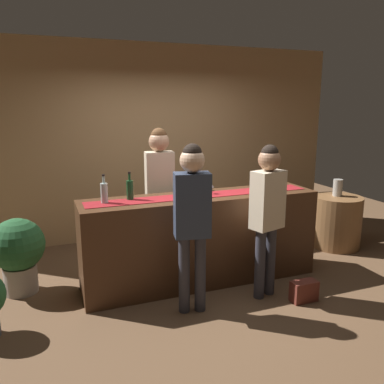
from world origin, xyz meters
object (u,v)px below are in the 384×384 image
(round_side_table, at_px, (337,222))
(wine_bottle_green, at_px, (130,189))
(potted_plant_tall, at_px, (18,251))
(wine_glass_near_customer, at_px, (211,185))
(vase_on_side_table, at_px, (338,188))
(handbag, at_px, (304,291))
(bartender, at_px, (160,182))
(wine_bottle_amber, at_px, (187,186))
(customer_sipping, at_px, (268,206))
(customer_browsing, at_px, (192,211))
(wine_glass_mid_counter, at_px, (263,183))
(wine_bottle_clear, at_px, (104,193))

(round_side_table, bearing_deg, wine_bottle_green, -175.05)
(wine_bottle_green, xyz_separation_m, potted_plant_tall, (-1.17, 0.35, -0.65))
(round_side_table, bearing_deg, potted_plant_tall, 178.86)
(wine_glass_near_customer, xyz_separation_m, round_side_table, (2.12, 0.32, -0.76))
(vase_on_side_table, bearing_deg, handbag, -139.15)
(wine_bottle_green, bearing_deg, bartender, 45.91)
(wine_bottle_amber, relative_size, bartender, 0.17)
(round_side_table, bearing_deg, customer_sipping, -151.85)
(bartender, bearing_deg, wine_bottle_amber, 111.07)
(customer_sipping, relative_size, customer_browsing, 0.97)
(wine_bottle_green, relative_size, handbag, 1.08)
(wine_glass_near_customer, xyz_separation_m, bartender, (-0.44, 0.55, -0.04))
(wine_bottle_green, height_order, handbag, wine_bottle_green)
(customer_browsing, relative_size, vase_on_side_table, 6.98)
(customer_sipping, relative_size, vase_on_side_table, 6.80)
(wine_glass_mid_counter, xyz_separation_m, customer_browsing, (-1.09, -0.53, -0.10))
(handbag, bearing_deg, wine_glass_near_customer, 128.00)
(round_side_table, relative_size, potted_plant_tall, 0.88)
(wine_bottle_clear, xyz_separation_m, vase_on_side_table, (3.33, 0.37, -0.28))
(customer_sipping, height_order, potted_plant_tall, customer_sipping)
(wine_glass_near_customer, relative_size, round_side_table, 0.19)
(wine_glass_mid_counter, relative_size, customer_sipping, 0.09)
(wine_bottle_amber, height_order, round_side_table, wine_bottle_amber)
(wine_glass_near_customer, xyz_separation_m, potted_plant_tall, (-2.08, 0.40, -0.64))
(wine_glass_near_customer, relative_size, customer_browsing, 0.09)
(wine_glass_mid_counter, bearing_deg, wine_bottle_amber, 173.71)
(wine_bottle_amber, xyz_separation_m, wine_glass_near_customer, (0.29, 0.01, -0.01))
(potted_plant_tall, bearing_deg, bartender, 5.01)
(customer_sipping, xyz_separation_m, handbag, (0.32, -0.26, -0.89))
(customer_browsing, distance_m, round_side_table, 2.85)
(customer_sipping, height_order, handbag, customer_sipping)
(round_side_table, height_order, vase_on_side_table, vase_on_side_table)
(wine_bottle_green, bearing_deg, customer_browsing, -57.82)
(wine_bottle_clear, bearing_deg, wine_glass_mid_counter, -3.64)
(customer_browsing, bearing_deg, round_side_table, 31.98)
(wine_bottle_amber, xyz_separation_m, customer_sipping, (0.66, -0.61, -0.14))
(wine_bottle_clear, relative_size, handbag, 1.08)
(vase_on_side_table, bearing_deg, wine_glass_mid_counter, -162.47)
(handbag, bearing_deg, wine_bottle_clear, 154.82)
(wine_glass_mid_counter, distance_m, bartender, 1.24)
(wine_glass_near_customer, distance_m, potted_plant_tall, 2.22)
(customer_browsing, bearing_deg, wine_glass_mid_counter, 37.70)
(round_side_table, bearing_deg, bartender, 174.93)
(wine_glass_mid_counter, bearing_deg, wine_glass_near_customer, 169.73)
(customer_sipping, distance_m, round_side_table, 2.09)
(handbag, bearing_deg, customer_browsing, 168.41)
(round_side_table, distance_m, handbag, 1.89)
(wine_glass_near_customer, bearing_deg, round_side_table, 8.57)
(wine_bottle_clear, relative_size, wine_glass_mid_counter, 2.10)
(wine_bottle_green, relative_size, vase_on_side_table, 1.26)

